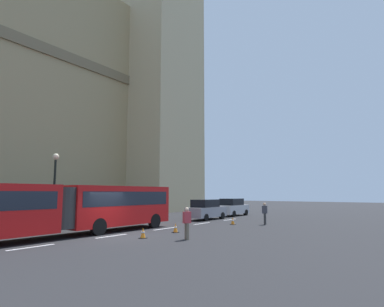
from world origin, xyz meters
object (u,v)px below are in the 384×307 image
object	(u,v)px
articulated_bus	(57,206)
traffic_cone_east	(233,221)
pedestrian_near_cones	(187,222)
pedestrian_by_kerb	(265,213)
sedan_lead	(206,210)
sedan_trailing	(233,207)
traffic_cone_west	(143,233)
traffic_cone_middle	(175,228)
street_lamp	(54,184)

from	to	relation	value
articulated_bus	traffic_cone_east	size ratio (longest dim) A/B	28.14
pedestrian_near_cones	pedestrian_by_kerb	size ratio (longest dim) A/B	1.00
sedan_lead	traffic_cone_east	world-z (taller)	sedan_lead
sedan_trailing	traffic_cone_west	world-z (taller)	sedan_trailing
articulated_bus	sedan_trailing	size ratio (longest dim) A/B	3.71
sedan_lead	traffic_cone_middle	bearing A→B (deg)	-157.94
traffic_cone_middle	street_lamp	size ratio (longest dim) A/B	0.11
traffic_cone_middle	pedestrian_by_kerb	world-z (taller)	pedestrian_by_kerb
articulated_bus	street_lamp	xyz separation A→B (m)	(2.41, 4.51, 1.31)
pedestrian_by_kerb	sedan_lead	bearing A→B (deg)	79.73
articulated_bus	sedan_trailing	xyz separation A→B (m)	(20.57, 0.17, -0.83)
articulated_bus	sedan_lead	bearing A→B (deg)	-0.81
traffic_cone_west	traffic_cone_east	xyz separation A→B (m)	(9.51, -0.35, 0.00)
articulated_bus	pedestrian_by_kerb	bearing A→B (deg)	-25.26
traffic_cone_east	pedestrian_near_cones	bearing A→B (deg)	-167.54
sedan_trailing	traffic_cone_east	size ratio (longest dim) A/B	7.59
sedan_lead	traffic_cone_east	xyz separation A→B (m)	(-2.60, -4.19, -0.63)
sedan_lead	street_lamp	distance (m)	13.43
sedan_lead	pedestrian_near_cones	world-z (taller)	sedan_lead
sedan_lead	traffic_cone_east	bearing A→B (deg)	-121.81
street_lamp	pedestrian_by_kerb	world-z (taller)	street_lamp
sedan_lead	traffic_cone_middle	size ratio (longest dim) A/B	7.59
traffic_cone_middle	pedestrian_near_cones	xyz separation A→B (m)	(-1.96, -2.37, 0.63)
articulated_bus	traffic_cone_west	xyz separation A→B (m)	(2.69, -4.05, -1.46)
traffic_cone_east	articulated_bus	bearing A→B (deg)	160.20
traffic_cone_west	street_lamp	size ratio (longest dim) A/B	0.11
sedan_trailing	traffic_cone_west	xyz separation A→B (m)	(-17.87, -4.21, -0.63)
pedestrian_near_cones	street_lamp	bearing A→B (deg)	96.96
sedan_trailing	traffic_cone_west	size ratio (longest dim) A/B	7.59
pedestrian_by_kerb	pedestrian_near_cones	bearing A→B (deg)	178.95
traffic_cone_west	traffic_cone_middle	world-z (taller)	same
traffic_cone_west	pedestrian_by_kerb	distance (m)	11.26
sedan_trailing	pedestrian_near_cones	size ratio (longest dim) A/B	2.60
pedestrian_near_cones	traffic_cone_middle	bearing A→B (deg)	50.29
street_lamp	traffic_cone_east	bearing A→B (deg)	-42.27
traffic_cone_east	street_lamp	world-z (taller)	street_lamp
sedan_lead	sedan_trailing	size ratio (longest dim) A/B	1.00
traffic_cone_middle	traffic_cone_east	world-z (taller)	same
sedan_trailing	pedestrian_near_cones	bearing A→B (deg)	-159.09
street_lamp	pedestrian_near_cones	size ratio (longest dim) A/B	3.12
articulated_bus	sedan_lead	xyz separation A→B (m)	(14.80, -0.21, -0.83)
sedan_trailing	pedestrian_near_cones	xyz separation A→B (m)	(-16.84, -6.43, -0.00)
sedan_trailing	pedestrian_by_kerb	distance (m)	9.55
traffic_cone_east	pedestrian_by_kerb	xyz separation A→B (m)	(1.47, -2.05, 0.63)
articulated_bus	traffic_cone_east	xyz separation A→B (m)	(12.21, -4.40, -1.46)
pedestrian_by_kerb	articulated_bus	bearing A→B (deg)	154.74
street_lamp	pedestrian_by_kerb	bearing A→B (deg)	-44.22
articulated_bus	pedestrian_by_kerb	size ratio (longest dim) A/B	9.66
sedan_lead	pedestrian_near_cones	bearing A→B (deg)	-151.32
traffic_cone_middle	street_lamp	xyz separation A→B (m)	(-3.28, 8.41, 2.77)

